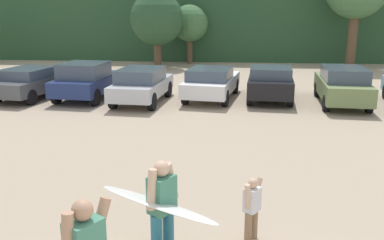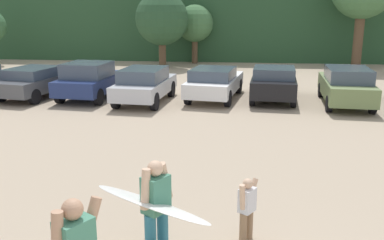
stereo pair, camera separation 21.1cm
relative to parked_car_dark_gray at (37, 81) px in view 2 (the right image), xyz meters
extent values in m
cube|color=#284C2D|center=(8.71, 19.36, 2.23)|extent=(108.00, 12.00, 5.92)
cylinder|color=brown|center=(3.88, 10.16, 0.13)|extent=(0.47, 0.47, 1.72)
sphere|color=#284C2D|center=(3.88, 10.16, 2.45)|extent=(3.45, 3.45, 3.45)
cylinder|color=brown|center=(5.78, 12.63, 0.13)|extent=(0.41, 0.41, 1.70)
sphere|color=#427042|center=(5.78, 12.63, 2.08)|extent=(2.59, 2.59, 2.59)
cylinder|color=brown|center=(16.60, 11.17, 1.00)|extent=(0.61, 0.61, 3.45)
cylinder|color=black|center=(-1.71, 0.89, -0.40)|extent=(0.30, 0.69, 0.66)
cube|color=#4C4F54|center=(0.01, 0.08, -0.10)|extent=(2.61, 4.65, 0.60)
cube|color=#3F4C5B|center=(-0.05, -0.26, 0.41)|extent=(2.06, 2.44, 0.43)
cylinder|color=black|center=(-0.54, 1.65, -0.40)|extent=(0.33, 0.68, 0.65)
cylinder|color=black|center=(1.09, 1.35, -0.40)|extent=(0.33, 0.68, 0.65)
cylinder|color=black|center=(-1.07, -1.20, -0.40)|extent=(0.33, 0.68, 0.65)
cylinder|color=black|center=(0.57, -1.50, -0.40)|extent=(0.33, 0.68, 0.65)
cube|color=navy|center=(2.54, 0.01, -0.06)|extent=(2.32, 4.14, 0.64)
cube|color=#3F4C5B|center=(2.50, -0.38, 0.58)|extent=(1.94, 2.03, 0.63)
cylinder|color=black|center=(1.82, 1.40, -0.38)|extent=(0.29, 0.72, 0.70)
cylinder|color=black|center=(3.53, 1.22, -0.38)|extent=(0.29, 0.72, 0.70)
cylinder|color=black|center=(1.55, -1.20, -0.38)|extent=(0.29, 0.72, 0.70)
cylinder|color=black|center=(3.26, -1.39, -0.38)|extent=(0.29, 0.72, 0.70)
cube|color=silver|center=(5.04, -0.58, -0.08)|extent=(2.12, 4.23, 0.59)
cube|color=#3F4C5B|center=(5.03, -0.77, 0.48)|extent=(1.81, 2.38, 0.53)
cylinder|color=black|center=(4.37, 0.83, -0.37)|extent=(0.28, 0.72, 0.71)
cylinder|color=black|center=(5.95, 0.69, -0.37)|extent=(0.28, 0.72, 0.71)
cylinder|color=black|center=(4.13, -1.86, -0.37)|extent=(0.28, 0.72, 0.71)
cylinder|color=black|center=(5.71, -2.00, -0.37)|extent=(0.28, 0.72, 0.71)
cube|color=white|center=(7.93, 0.49, -0.09)|extent=(2.48, 4.58, 0.60)
cube|color=#3F4C5B|center=(7.86, 0.03, 0.44)|extent=(1.99, 2.33, 0.46)
cylinder|color=black|center=(7.32, 2.03, -0.38)|extent=(0.32, 0.71, 0.68)
cylinder|color=black|center=(8.96, 1.79, -0.38)|extent=(0.32, 0.71, 0.68)
cylinder|color=black|center=(6.89, -0.80, -0.38)|extent=(0.32, 0.71, 0.68)
cylinder|color=black|center=(8.53, -1.05, -0.38)|extent=(0.32, 0.71, 0.68)
cube|color=black|center=(10.46, 0.56, -0.04)|extent=(2.16, 4.26, 0.69)
cube|color=#3F4C5B|center=(10.42, 0.13, 0.52)|extent=(1.83, 2.04, 0.44)
cylinder|color=black|center=(9.75, 1.98, -0.39)|extent=(0.28, 0.69, 0.68)
cylinder|color=black|center=(11.39, 1.84, -0.39)|extent=(0.28, 0.69, 0.68)
cylinder|color=black|center=(9.52, -0.73, -0.39)|extent=(0.28, 0.69, 0.68)
cylinder|color=black|center=(11.16, -0.87, -0.39)|extent=(0.28, 0.69, 0.68)
cube|color=#6B7F4C|center=(13.32, -0.14, -0.05)|extent=(2.07, 4.51, 0.71)
cube|color=#3F4C5B|center=(13.30, -0.45, 0.57)|extent=(1.78, 2.38, 0.54)
cylinder|color=black|center=(12.64, 1.36, -0.41)|extent=(0.27, 0.65, 0.64)
cylinder|color=black|center=(14.21, 1.25, -0.41)|extent=(0.27, 0.65, 0.64)
cylinder|color=black|center=(12.43, -1.53, -0.41)|extent=(0.27, 0.65, 0.64)
cylinder|color=black|center=(14.00, -1.65, -0.41)|extent=(0.27, 0.65, 0.64)
cylinder|color=teal|center=(7.62, -12.08, -0.33)|extent=(0.18, 0.18, 0.78)
cylinder|color=teal|center=(7.78, -11.85, -0.33)|extent=(0.18, 0.18, 0.78)
cube|color=#3F7F66|center=(7.70, -11.96, 0.36)|extent=(0.47, 0.50, 0.60)
sphere|color=#D8AD8C|center=(7.70, -11.96, 0.78)|extent=(0.25, 0.25, 0.25)
cylinder|color=#D8AD8C|center=(7.58, -12.15, 0.51)|extent=(0.22, 0.23, 0.64)
cylinder|color=#D8AD8C|center=(7.82, -11.78, 0.51)|extent=(0.27, 0.32, 0.65)
cylinder|color=#8C6B4C|center=(9.08, -11.41, -0.45)|extent=(0.13, 0.13, 0.55)
cylinder|color=#8C6B4C|center=(9.19, -11.25, -0.45)|extent=(0.13, 0.13, 0.55)
cube|color=silver|center=(9.14, -11.33, 0.03)|extent=(0.33, 0.35, 0.42)
sphere|color=#D8AD8C|center=(9.14, -11.33, 0.33)|extent=(0.17, 0.17, 0.17)
cylinder|color=#D8AD8C|center=(9.05, -11.46, 0.14)|extent=(0.15, 0.17, 0.45)
cylinder|color=#D8AD8C|center=(9.22, -11.20, 0.14)|extent=(0.24, 0.29, 0.43)
sphere|color=tan|center=(7.02, -13.59, 0.87)|extent=(0.26, 0.26, 0.26)
cylinder|color=tan|center=(6.90, -13.78, 0.58)|extent=(0.23, 0.24, 0.68)
cylinder|color=tan|center=(7.15, -13.39, 0.58)|extent=(0.33, 0.41, 0.67)
ellipsoid|color=white|center=(7.62, -12.03, 0.22)|extent=(2.29, 1.73, 0.29)
camera|label=1|loc=(8.72, -18.05, 3.18)|focal=40.08mm
camera|label=2|loc=(8.93, -18.03, 3.18)|focal=40.08mm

